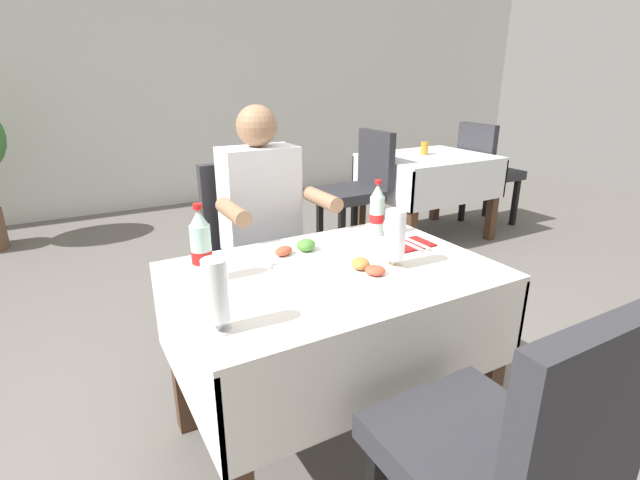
{
  "coord_description": "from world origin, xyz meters",
  "views": [
    {
      "loc": [
        -0.71,
        -1.39,
        1.39
      ],
      "look_at": [
        0.1,
        0.03,
        0.81
      ],
      "focal_mm": 26.34,
      "sensor_mm": 36.0,
      "label": 1
    }
  ],
  "objects_px": {
    "chair_near_camera_side": "(505,452)",
    "beer_glass_left": "(395,237)",
    "background_table_tumbler": "(424,148)",
    "main_dining_table": "(333,313)",
    "cola_bottle_secondary": "(377,211)",
    "napkin_cutlery_set": "(411,244)",
    "plate_near_camera": "(370,272)",
    "background_chair_left": "(359,185)",
    "beer_glass_middle": "(216,294)",
    "chair_far_diner_seat": "(254,248)",
    "background_dining_table": "(428,176)",
    "plate_far_diner": "(295,251)",
    "seated_diner_far": "(265,224)",
    "background_chair_right": "(486,168)",
    "cola_bottle_primary": "(201,248)"
  },
  "relations": [
    {
      "from": "chair_near_camera_side",
      "to": "background_dining_table",
      "type": "xyz_separation_m",
      "value": [
        2.0,
        2.51,
        -0.0
      ]
    },
    {
      "from": "cola_bottle_secondary",
      "to": "plate_far_diner",
      "type": "bearing_deg",
      "value": -174.93
    },
    {
      "from": "background_chair_right",
      "to": "chair_far_diner_seat",
      "type": "bearing_deg",
      "value": -160.73
    },
    {
      "from": "background_dining_table",
      "to": "background_chair_right",
      "type": "distance_m",
      "value": 0.72
    },
    {
      "from": "chair_far_diner_seat",
      "to": "beer_glass_left",
      "type": "relative_size",
      "value": 4.53
    },
    {
      "from": "background_table_tumbler",
      "to": "seated_diner_far",
      "type": "bearing_deg",
      "value": -150.46
    },
    {
      "from": "cola_bottle_primary",
      "to": "cola_bottle_secondary",
      "type": "distance_m",
      "value": 0.8
    },
    {
      "from": "background_chair_left",
      "to": "background_table_tumbler",
      "type": "bearing_deg",
      "value": 4.49
    },
    {
      "from": "beer_glass_left",
      "to": "background_table_tumbler",
      "type": "height_order",
      "value": "beer_glass_left"
    },
    {
      "from": "background_dining_table",
      "to": "background_table_tumbler",
      "type": "relative_size",
      "value": 9.31
    },
    {
      "from": "beer_glass_left",
      "to": "cola_bottle_primary",
      "type": "relative_size",
      "value": 0.79
    },
    {
      "from": "beer_glass_middle",
      "to": "background_chair_left",
      "type": "bearing_deg",
      "value": 47.7
    },
    {
      "from": "cola_bottle_secondary",
      "to": "napkin_cutlery_set",
      "type": "relative_size",
      "value": 1.27
    },
    {
      "from": "cola_bottle_secondary",
      "to": "seated_diner_far",
      "type": "bearing_deg",
      "value": 127.57
    },
    {
      "from": "seated_diner_far",
      "to": "plate_near_camera",
      "type": "height_order",
      "value": "seated_diner_far"
    },
    {
      "from": "seated_diner_far",
      "to": "beer_glass_left",
      "type": "distance_m",
      "value": 0.79
    },
    {
      "from": "napkin_cutlery_set",
      "to": "seated_diner_far",
      "type": "bearing_deg",
      "value": 121.92
    },
    {
      "from": "beer_glass_left",
      "to": "background_table_tumbler",
      "type": "xyz_separation_m",
      "value": [
        1.79,
        1.88,
        -0.06
      ]
    },
    {
      "from": "chair_near_camera_side",
      "to": "background_dining_table",
      "type": "height_order",
      "value": "chair_near_camera_side"
    },
    {
      "from": "main_dining_table",
      "to": "cola_bottle_secondary",
      "type": "bearing_deg",
      "value": 33.51
    },
    {
      "from": "seated_diner_far",
      "to": "background_chair_right",
      "type": "relative_size",
      "value": 1.3
    },
    {
      "from": "beer_glass_left",
      "to": "chair_near_camera_side",
      "type": "bearing_deg",
      "value": -105.95
    },
    {
      "from": "background_chair_left",
      "to": "background_table_tumbler",
      "type": "height_order",
      "value": "background_chair_left"
    },
    {
      "from": "chair_far_diner_seat",
      "to": "background_dining_table",
      "type": "height_order",
      "value": "chair_far_diner_seat"
    },
    {
      "from": "chair_far_diner_seat",
      "to": "background_chair_right",
      "type": "bearing_deg",
      "value": 19.27
    },
    {
      "from": "napkin_cutlery_set",
      "to": "plate_near_camera",
      "type": "bearing_deg",
      "value": -152.13
    },
    {
      "from": "plate_far_diner",
      "to": "background_dining_table",
      "type": "distance_m",
      "value": 2.57
    },
    {
      "from": "beer_glass_middle",
      "to": "cola_bottle_primary",
      "type": "distance_m",
      "value": 0.35
    },
    {
      "from": "chair_near_camera_side",
      "to": "background_chair_left",
      "type": "bearing_deg",
      "value": 63.04
    },
    {
      "from": "plate_near_camera",
      "to": "plate_far_diner",
      "type": "height_order",
      "value": "plate_far_diner"
    },
    {
      "from": "background_dining_table",
      "to": "background_chair_right",
      "type": "bearing_deg",
      "value": -0.0
    },
    {
      "from": "beer_glass_middle",
      "to": "background_chair_left",
      "type": "relative_size",
      "value": 0.22
    },
    {
      "from": "beer_glass_middle",
      "to": "cola_bottle_secondary",
      "type": "xyz_separation_m",
      "value": [
        0.85,
        0.45,
        -0.0
      ]
    },
    {
      "from": "napkin_cutlery_set",
      "to": "background_table_tumbler",
      "type": "distance_m",
      "value": 2.34
    },
    {
      "from": "plate_near_camera",
      "to": "background_chair_right",
      "type": "distance_m",
      "value": 3.22
    },
    {
      "from": "chair_far_diner_seat",
      "to": "background_dining_table",
      "type": "distance_m",
      "value": 2.21
    },
    {
      "from": "chair_far_diner_seat",
      "to": "seated_diner_far",
      "type": "height_order",
      "value": "seated_diner_far"
    },
    {
      "from": "cola_bottle_primary",
      "to": "cola_bottle_secondary",
      "type": "height_order",
      "value": "cola_bottle_primary"
    },
    {
      "from": "chair_near_camera_side",
      "to": "napkin_cutlery_set",
      "type": "xyz_separation_m",
      "value": [
        0.4,
        0.84,
        0.18
      ]
    },
    {
      "from": "beer_glass_middle",
      "to": "background_dining_table",
      "type": "bearing_deg",
      "value": 38.0
    },
    {
      "from": "beer_glass_left",
      "to": "background_dining_table",
      "type": "height_order",
      "value": "beer_glass_left"
    },
    {
      "from": "background_dining_table",
      "to": "beer_glass_left",
      "type": "bearing_deg",
      "value": -134.68
    },
    {
      "from": "chair_near_camera_side",
      "to": "background_chair_left",
      "type": "xyz_separation_m",
      "value": [
        1.28,
        2.51,
        0.0
      ]
    },
    {
      "from": "background_table_tumbler",
      "to": "chair_far_diner_seat",
      "type": "bearing_deg",
      "value": -153.17
    },
    {
      "from": "chair_near_camera_side",
      "to": "beer_glass_left",
      "type": "bearing_deg",
      "value": 74.05
    },
    {
      "from": "chair_near_camera_side",
      "to": "beer_glass_left",
      "type": "height_order",
      "value": "chair_near_camera_side"
    },
    {
      "from": "chair_far_diner_seat",
      "to": "plate_near_camera",
      "type": "bearing_deg",
      "value": -84.93
    },
    {
      "from": "main_dining_table",
      "to": "beer_glass_left",
      "type": "height_order",
      "value": "beer_glass_left"
    },
    {
      "from": "plate_near_camera",
      "to": "background_chair_left",
      "type": "bearing_deg",
      "value": 56.95
    },
    {
      "from": "napkin_cutlery_set",
      "to": "background_chair_left",
      "type": "distance_m",
      "value": 1.89
    }
  ]
}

